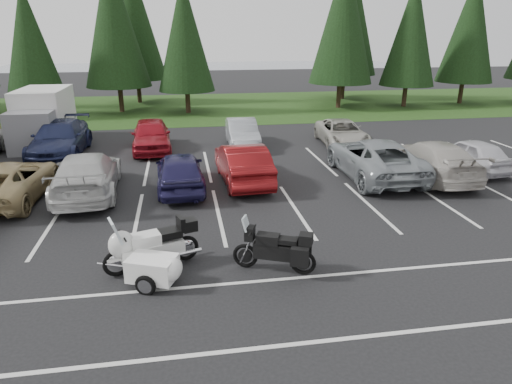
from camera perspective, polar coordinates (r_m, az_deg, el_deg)
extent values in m
plane|color=black|center=(14.57, -6.31, -4.46)|extent=(120.00, 120.00, 0.00)
cube|color=#1F3912|center=(37.78, -8.54, 10.39)|extent=(80.00, 16.00, 0.01)
cube|color=gray|center=(68.71, -5.72, 14.57)|extent=(70.00, 50.00, 0.02)
cube|color=silver|center=(16.42, -6.73, -1.63)|extent=(32.00, 16.00, 0.01)
cylinder|color=#332316|center=(36.42, -25.52, 10.07)|extent=(0.36, 0.36, 2.11)
cone|color=black|center=(36.10, -26.54, 16.66)|extent=(3.87, 3.87, 7.48)
cylinder|color=#332316|center=(36.76, -16.57, 11.62)|extent=(0.36, 0.36, 2.62)
cone|color=black|center=(36.48, -17.41, 19.76)|extent=(4.80, 4.80, 9.27)
cylinder|color=#332316|center=(35.24, -8.54, 11.59)|extent=(0.36, 0.36, 2.26)
cone|color=black|center=(34.91, -8.93, 18.93)|extent=(4.14, 4.14, 7.99)
cylinder|color=#332316|center=(37.85, 10.33, 12.36)|extent=(0.36, 0.36, 2.69)
cone|color=black|center=(37.58, 10.86, 20.51)|extent=(4.93, 4.93, 9.52)
cylinder|color=#332316|center=(39.77, 18.12, 11.80)|extent=(0.36, 0.36, 2.33)
cone|color=black|center=(39.49, 18.86, 18.49)|extent=(4.27, 4.27, 8.24)
cylinder|color=#332316|center=(43.21, 24.29, 11.71)|extent=(0.36, 0.36, 2.47)
cone|color=black|center=(42.96, 25.24, 18.21)|extent=(4.53, 4.53, 8.76)
cylinder|color=#332316|center=(41.20, -14.45, 12.65)|extent=(0.36, 0.36, 2.71)
cone|color=black|center=(40.96, -15.13, 20.19)|extent=(4.97, 4.97, 9.61)
cylinder|color=#332316|center=(42.90, 10.82, 13.36)|extent=(0.36, 0.36, 3.00)
cone|color=black|center=(42.70, 11.37, 21.38)|extent=(5.50, 5.50, 10.62)
imported|color=tan|center=(18.90, -28.42, 1.23)|extent=(2.65, 5.29, 1.44)
imported|color=beige|center=(18.28, -20.40, 2.11)|extent=(2.57, 5.65, 1.60)
imported|color=#201C47|center=(17.94, -9.48, 2.63)|extent=(1.94, 4.50, 1.51)
imported|color=maroon|center=(18.59, -1.68, 3.63)|extent=(1.95, 4.94, 1.60)
imported|color=gray|center=(19.90, 14.53, 4.15)|extent=(2.76, 5.93, 1.64)
imported|color=#B7B1A8|center=(20.54, 21.06, 3.82)|extent=(2.20, 5.40, 1.57)
imported|color=silver|center=(22.48, 25.27, 4.31)|extent=(2.09, 4.29, 1.41)
imported|color=#1A2041|center=(24.69, -23.30, 6.12)|extent=(2.36, 5.73, 1.66)
imported|color=maroon|center=(24.27, -12.96, 6.95)|extent=(2.14, 4.81, 1.61)
imported|color=gray|center=(24.54, -1.73, 7.36)|extent=(1.62, 4.37, 1.43)
imported|color=#A9A69B|center=(25.25, 10.70, 7.26)|extent=(2.54, 4.92, 1.33)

